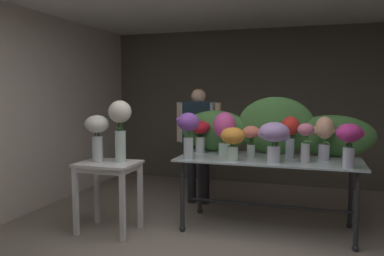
{
  "coord_description": "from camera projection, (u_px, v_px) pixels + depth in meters",
  "views": [
    {
      "loc": [
        0.9,
        -2.81,
        1.55
      ],
      "look_at": [
        -0.37,
        1.18,
        1.17
      ],
      "focal_mm": 36.18,
      "sensor_mm": 36.0,
      "label": 1
    }
  ],
  "objects": [
    {
      "name": "display_table_glass",
      "position": [
        268.0,
        169.0,
        4.32
      ],
      "size": [
        1.99,
        0.89,
        0.83
      ],
      "color": "silver",
      "rests_on": "ground"
    },
    {
      "name": "vase_fuchsia_carnations",
      "position": [
        224.0,
        129.0,
        4.49
      ],
      "size": [
        0.26,
        0.26,
        0.5
      ],
      "color": "silver",
      "rests_on": "display_table_glass"
    },
    {
      "name": "vase_white_roses_tall",
      "position": [
        97.0,
        131.0,
        4.26
      ],
      "size": [
        0.27,
        0.27,
        0.52
      ],
      "color": "silver",
      "rests_on": "side_table_white"
    },
    {
      "name": "ground_plane",
      "position": [
        237.0,
        215.0,
        4.89
      ],
      "size": [
        8.38,
        8.38,
        0.0
      ],
      "primitive_type": "plane",
      "color": "gray"
    },
    {
      "name": "foliage_backdrop",
      "position": [
        269.0,
        130.0,
        4.6
      ],
      "size": [
        2.27,
        0.28,
        0.68
      ],
      "color": "#477F3D",
      "rests_on": "display_table_glass"
    },
    {
      "name": "vase_rosy_roses",
      "position": [
        306.0,
        139.0,
        4.02
      ],
      "size": [
        0.17,
        0.17,
        0.41
      ],
      "color": "silver",
      "rests_on": "display_table_glass"
    },
    {
      "name": "side_table_white",
      "position": [
        108.0,
        174.0,
        4.26
      ],
      "size": [
        0.64,
        0.51,
        0.79
      ],
      "color": "white",
      "rests_on": "ground"
    },
    {
      "name": "vase_violet_anemones",
      "position": [
        188.0,
        129.0,
        4.23
      ],
      "size": [
        0.25,
        0.24,
        0.51
      ],
      "color": "silver",
      "rests_on": "display_table_glass"
    },
    {
      "name": "wall_back",
      "position": [
        259.0,
        107.0,
        6.57
      ],
      "size": [
        5.28,
        0.12,
        2.61
      ],
      "primitive_type": "cube",
      "color": "#5B564C",
      "rests_on": "ground"
    },
    {
      "name": "vase_coral_lilies",
      "position": [
        251.0,
        136.0,
        4.34
      ],
      "size": [
        0.22,
        0.2,
        0.36
      ],
      "color": "silver",
      "rests_on": "display_table_glass"
    },
    {
      "name": "wall_left",
      "position": [
        57.0,
        110.0,
        5.57
      ],
      "size": [
        0.12,
        3.93,
        2.61
      ],
      "primitive_type": "cube",
      "color": "beige",
      "rests_on": "ground"
    },
    {
      "name": "vase_scarlet_stock",
      "position": [
        290.0,
        132.0,
        4.28
      ],
      "size": [
        0.2,
        0.2,
        0.47
      ],
      "color": "silver",
      "rests_on": "display_table_glass"
    },
    {
      "name": "vase_magenta_ranunculus",
      "position": [
        349.0,
        139.0,
        3.71
      ],
      "size": [
        0.26,
        0.25,
        0.43
      ],
      "color": "silver",
      "rests_on": "display_table_glass"
    },
    {
      "name": "vase_crimson_freesia",
      "position": [
        200.0,
        132.0,
        4.68
      ],
      "size": [
        0.24,
        0.23,
        0.39
      ],
      "color": "silver",
      "rests_on": "display_table_glass"
    },
    {
      "name": "vase_peach_tulips",
      "position": [
        324.0,
        134.0,
        4.18
      ],
      "size": [
        0.24,
        0.2,
        0.47
      ],
      "color": "silver",
      "rests_on": "display_table_glass"
    },
    {
      "name": "vase_lilac_peonies",
      "position": [
        274.0,
        136.0,
        4.02
      ],
      "size": [
        0.33,
        0.32,
        0.42
      ],
      "color": "silver",
      "rests_on": "display_table_glass"
    },
    {
      "name": "florist",
      "position": [
        198.0,
        132.0,
        5.35
      ],
      "size": [
        0.64,
        0.24,
        1.61
      ],
      "color": "#232328",
      "rests_on": "ground"
    },
    {
      "name": "vase_sunset_snapdragons",
      "position": [
        233.0,
        139.0,
        4.13
      ],
      "size": [
        0.26,
        0.26,
        0.36
      ],
      "color": "silver",
      "rests_on": "display_table_glass"
    },
    {
      "name": "vase_cream_lisianthus_tall",
      "position": [
        120.0,
        123.0,
        4.22
      ],
      "size": [
        0.25,
        0.25,
        0.68
      ],
      "color": "silver",
      "rests_on": "side_table_white"
    }
  ]
}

